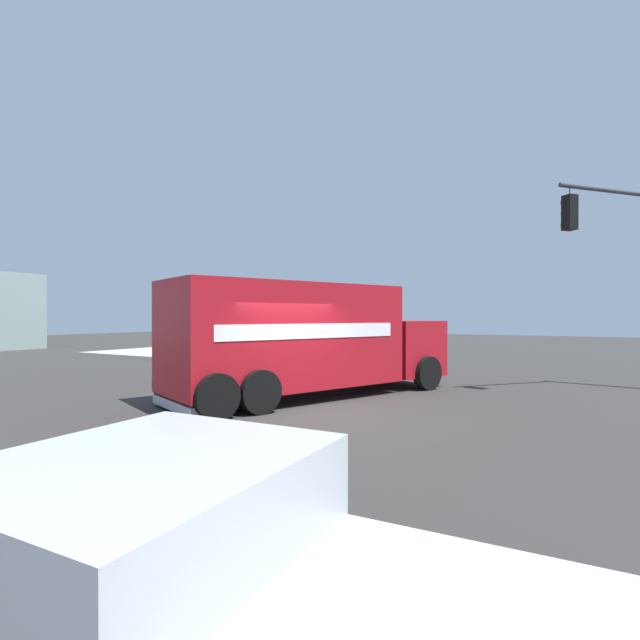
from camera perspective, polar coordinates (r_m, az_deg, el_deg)
The scene contains 8 objects.
ground_plane at distance 11.17m, azimuth -2.73°, elevation -10.87°, with size 100.00×100.00×0.00m, color #33302D.
sidewalk_corner_far at distance 29.93m, azimuth -10.24°, elevation -3.64°, with size 12.56×12.56×0.14m, color #B2ADA0.
delivery_truck at distance 12.93m, azimuth -1.57°, elevation -2.28°, with size 8.66×5.49×3.04m.
traffic_light_primary at distance 16.43m, azimuth 33.26°, elevation 6.40°, with size 3.09×2.64×5.99m.
pickup_silver at distance 3.16m, azimuth -17.36°, elevation -27.08°, with size 2.46×5.29×1.38m.
vending_machine_red at distance 31.28m, azimuth -8.30°, elevation -1.64°, with size 1.17×1.15×1.85m.
vending_machine_blue at distance 29.64m, azimuth -9.47°, elevation -1.75°, with size 1.11×1.16×1.85m.
palm_tree_far at distance 33.04m, azimuth -13.86°, elevation 2.74°, with size 3.28×2.71×4.92m.
Camera 1 is at (-9.16, -5.99, 2.19)m, focal length 26.62 mm.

